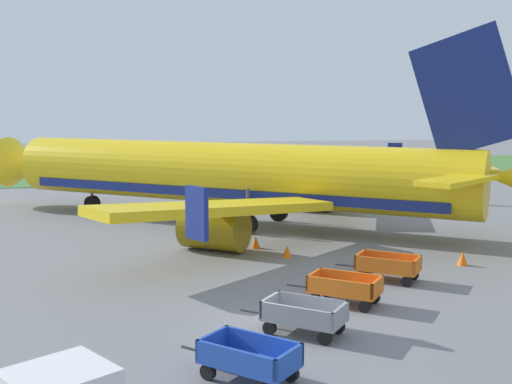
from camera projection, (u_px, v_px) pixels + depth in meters
name	position (u px, v px, depth m)	size (l,w,h in m)	color
ground_plane	(279.00, 328.00, 20.54)	(220.00, 220.00, 0.00)	slate
grass_strip	(192.00, 170.00, 71.93)	(220.00, 28.00, 0.06)	#477A38
airplane	(242.00, 175.00, 38.03)	(32.95, 28.31, 11.34)	yellow
baggage_cart_nearest	(249.00, 359.00, 16.57)	(3.13, 2.93, 1.07)	#234CB2
baggage_cart_second_in_row	(304.00, 316.00, 19.97)	(3.29, 2.71, 1.07)	gray
baggage_cart_third_in_row	(344.00, 288.00, 23.00)	(3.31, 2.67, 1.07)	orange
baggage_cart_fourth_in_row	(388.00, 266.00, 26.13)	(3.32, 2.66, 1.07)	orange
traffic_cone_near_plane	(463.00, 258.00, 28.69)	(0.49, 0.49, 0.64)	orange
traffic_cone_mid_apron	(287.00, 251.00, 30.18)	(0.46, 0.46, 0.60)	orange
traffic_cone_by_carts	(256.00, 242.00, 32.15)	(0.47, 0.47, 0.62)	orange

